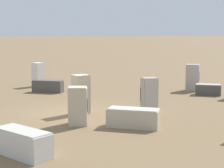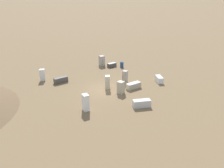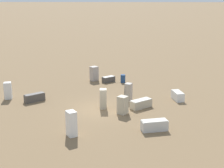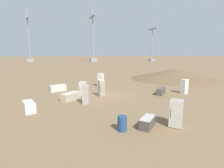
{
  "view_description": "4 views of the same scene",
  "coord_description": "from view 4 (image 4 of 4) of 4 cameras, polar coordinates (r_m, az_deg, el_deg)",
  "views": [
    {
      "loc": [
        -7.99,
        -14.09,
        3.44
      ],
      "look_at": [
        1.5,
        -0.95,
        1.27
      ],
      "focal_mm": 60.0,
      "sensor_mm": 36.0,
      "label": 1
    },
    {
      "loc": [
        -24.26,
        -2.57,
        11.17
      ],
      "look_at": [
        -1.41,
        -1.01,
        1.35
      ],
      "focal_mm": 35.0,
      "sensor_mm": 36.0,
      "label": 2
    },
    {
      "loc": [
        -24.46,
        -2.32,
        9.13
      ],
      "look_at": [
        0.86,
        -1.06,
        1.98
      ],
      "focal_mm": 50.0,
      "sensor_mm": 36.0,
      "label": 3
    },
    {
      "loc": [
        16.97,
        -5.86,
        4.24
      ],
      "look_at": [
        0.28,
        0.83,
        1.21
      ],
      "focal_mm": 28.0,
      "sensor_mm": 36.0,
      "label": 4
    }
  ],
  "objects": [
    {
      "name": "power_pylon_2",
      "position": [
        116.11,
        -25.38,
        11.25
      ],
      "size": [
        10.71,
        3.67,
        30.61
      ],
      "color": "gray",
      "rests_on": "ground_plane"
    },
    {
      "name": "discarded_fridge_3",
      "position": [
        16.99,
        -13.43,
        -3.94
      ],
      "size": [
        1.77,
        1.96,
        0.71
      ],
      "rotation": [
        0.0,
        0.0,
        3.81
      ],
      "color": "#B2A88E",
      "rests_on": "ground_plane"
    },
    {
      "name": "discarded_fridge_8",
      "position": [
        21.42,
        -17.27,
        -1.27
      ],
      "size": [
        1.15,
        1.98,
        0.77
      ],
      "rotation": [
        0.0,
        0.0,
        0.26
      ],
      "color": "silver",
      "rests_on": "ground_plane"
    },
    {
      "name": "discarded_fridge_1",
      "position": [
        20.84,
        22.53,
        -0.73
      ],
      "size": [
        0.71,
        0.78,
        1.57
      ],
      "rotation": [
        0.0,
        0.0,
        0.24
      ],
      "color": "white",
      "rests_on": "ground_plane"
    },
    {
      "name": "discarded_fridge_4",
      "position": [
        23.57,
        -3.72,
        1.35
      ],
      "size": [
        0.91,
        0.86,
        1.77
      ],
      "rotation": [
        0.0,
        0.0,
        5.31
      ],
      "color": "white",
      "rests_on": "ground_plane"
    },
    {
      "name": "discarded_fridge_6",
      "position": [
        10.73,
        11.52,
        -12.14
      ],
      "size": [
        1.37,
        1.47,
        0.62
      ],
      "rotation": [
        0.0,
        0.0,
        3.84
      ],
      "color": "#4C4742",
      "rests_on": "ground_plane"
    },
    {
      "name": "ground_plane",
      "position": [
        18.45,
        -2.72,
        -3.75
      ],
      "size": [
        1000.0,
        1000.0,
        0.0
      ],
      "primitive_type": "plane",
      "color": "brown"
    },
    {
      "name": "discarded_fridge_0",
      "position": [
        15.42,
        -8.53,
        -3.39
      ],
      "size": [
        0.79,
        0.75,
        1.63
      ],
      "rotation": [
        0.0,
        0.0,
        1.16
      ],
      "color": "#A89E93",
      "rests_on": "ground_plane"
    },
    {
      "name": "discarded_fridge_9",
      "position": [
        11.15,
        20.18,
        -8.98
      ],
      "size": [
        1.03,
        1.04,
        1.61
      ],
      "rotation": [
        0.0,
        0.0,
        3.84
      ],
      "color": "#A89E93",
      "rests_on": "ground_plane"
    },
    {
      "name": "rusty_barrel",
      "position": [
        10.05,
        3.33,
        -12.72
      ],
      "size": [
        0.52,
        0.52,
        0.87
      ],
      "color": "navy",
      "rests_on": "ground_plane"
    },
    {
      "name": "dirt_mound",
      "position": [
        32.74,
        19.85,
        3.14
      ],
      "size": [
        15.47,
        15.47,
        1.82
      ],
      "color": "brown",
      "rests_on": "ground_plane"
    },
    {
      "name": "power_pylon_1",
      "position": [
        110.34,
        -6.18,
        12.58
      ],
      "size": [
        11.47,
        3.93,
        32.77
      ],
      "color": "gray",
      "rests_on": "ground_plane"
    },
    {
      "name": "discarded_fridge_5",
      "position": [
        14.66,
        -25.51,
        -6.65
      ],
      "size": [
        1.72,
        1.05,
        0.77
      ],
      "rotation": [
        0.0,
        0.0,
        1.79
      ],
      "color": "white",
      "rests_on": "ground_plane"
    },
    {
      "name": "discarded_fridge_2",
      "position": [
        18.59,
        -9.49,
        -1.46
      ],
      "size": [
        0.97,
        0.96,
        1.46
      ],
      "rotation": [
        0.0,
        0.0,
        4.14
      ],
      "color": "#B2A88E",
      "rests_on": "ground_plane"
    },
    {
      "name": "power_pylon_0",
      "position": [
        116.82,
        12.91,
        11.0
      ],
      "size": [
        8.64,
        2.96,
        24.7
      ],
      "color": "gray",
      "rests_on": "ground_plane"
    },
    {
      "name": "discarded_fridge_10",
      "position": [
        19.64,
        15.73,
        -2.22
      ],
      "size": [
        1.62,
        1.76,
        0.72
      ],
      "rotation": [
        0.0,
        0.0,
        0.7
      ],
      "color": "#4C4742",
      "rests_on": "ground_plane"
    },
    {
      "name": "discarded_fridge_7",
      "position": [
        17.92,
        -3.52,
        -1.38
      ],
      "size": [
        0.69,
        0.58,
        1.7
      ],
      "rotation": [
        0.0,
        0.0,
        4.76
      ],
      "color": "#B2A88E",
      "rests_on": "ground_plane"
    }
  ]
}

